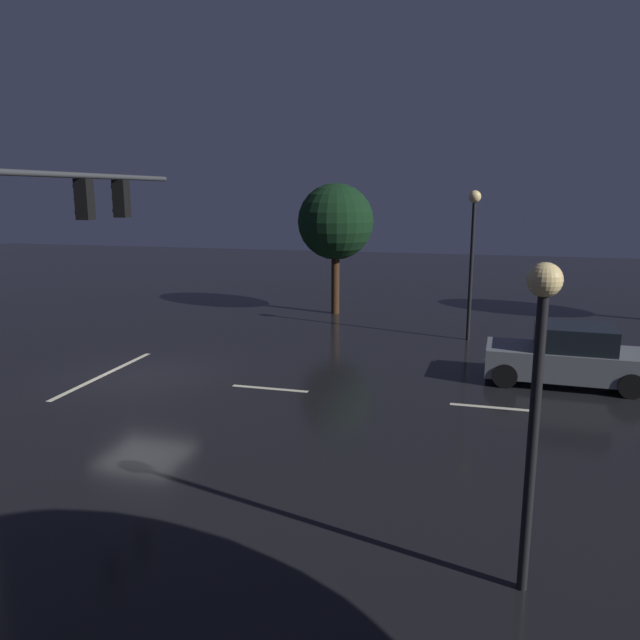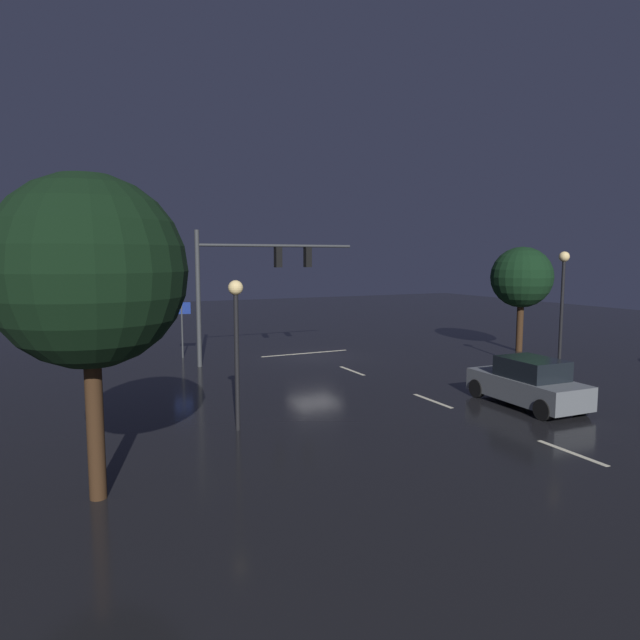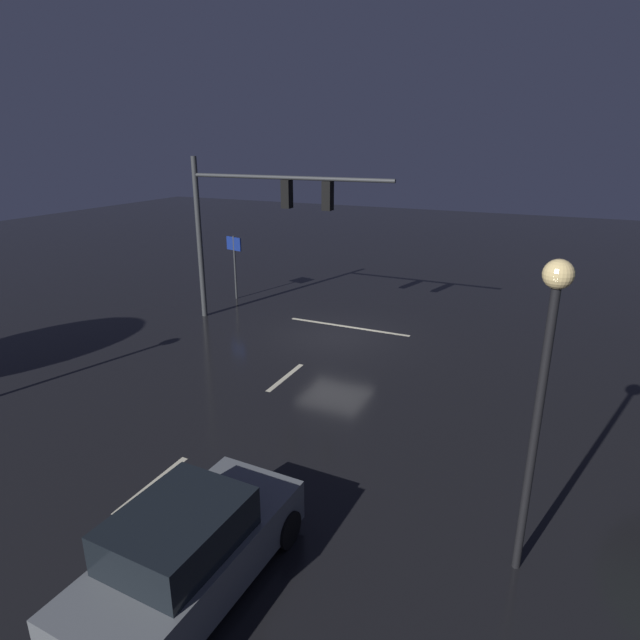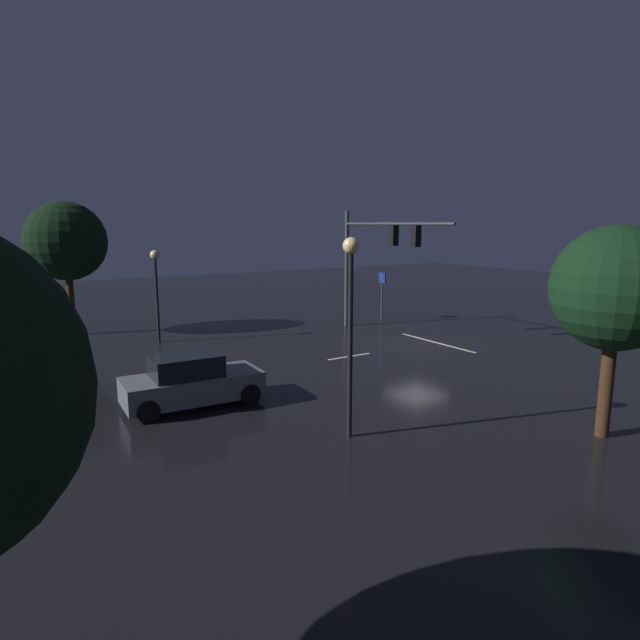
# 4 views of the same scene
# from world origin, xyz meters

# --- Properties ---
(ground_plane) EXTENTS (80.00, 80.00, 0.00)m
(ground_plane) POSITION_xyz_m (0.00, 0.00, 0.00)
(ground_plane) COLOR black
(traffic_signal_assembly) EXTENTS (8.18, 0.47, 6.44)m
(traffic_signal_assembly) POSITION_xyz_m (3.38, -0.04, 4.48)
(traffic_signal_assembly) COLOR #383A3D
(traffic_signal_assembly) RESTS_ON ground_plane
(lane_dash_far) EXTENTS (0.16, 2.20, 0.01)m
(lane_dash_far) POSITION_xyz_m (0.00, 4.00, 0.00)
(lane_dash_far) COLOR beige
(lane_dash_far) RESTS_ON ground_plane
(lane_dash_mid) EXTENTS (0.16, 2.20, 0.01)m
(lane_dash_mid) POSITION_xyz_m (0.00, 10.00, 0.00)
(lane_dash_mid) COLOR beige
(lane_dash_mid) RESTS_ON ground_plane
(lane_dash_near) EXTENTS (0.16, 2.20, 0.01)m
(lane_dash_near) POSITION_xyz_m (0.00, 16.00, 0.00)
(lane_dash_near) COLOR beige
(lane_dash_near) RESTS_ON ground_plane
(stop_bar) EXTENTS (5.00, 0.16, 0.01)m
(stop_bar) POSITION_xyz_m (0.00, -1.23, 0.00)
(stop_bar) COLOR beige
(stop_bar) RESTS_ON ground_plane
(car_approaching) EXTENTS (2.04, 4.42, 1.70)m
(car_approaching) POSITION_xyz_m (-2.57, 11.97, 0.80)
(car_approaching) COLOR slate
(car_approaching) RESTS_ON ground_plane
(street_lamp_left_kerb) EXTENTS (0.44, 0.44, 5.41)m
(street_lamp_left_kerb) POSITION_xyz_m (-7.31, 9.16, 3.75)
(street_lamp_left_kerb) COLOR black
(street_lamp_left_kerb) RESTS_ON ground_plane
(street_lamp_right_kerb) EXTENTS (0.44, 0.44, 4.50)m
(street_lamp_right_kerb) POSITION_xyz_m (7.38, 10.25, 3.20)
(street_lamp_right_kerb) COLOR black
(street_lamp_right_kerb) RESTS_ON ground_plane
(route_sign) EXTENTS (0.89, 0.29, 2.93)m
(route_sign) POSITION_xyz_m (6.25, -2.76, 2.11)
(route_sign) COLOR #383A3D
(route_sign) RESTS_ON ground_plane
(tree_left_near) EXTENTS (3.32, 3.32, 5.75)m
(tree_left_near) POSITION_xyz_m (-10.97, 3.26, 4.06)
(tree_left_near) COLOR #382314
(tree_left_near) RESTS_ON ground_plane
(tree_right_near) EXTENTS (4.02, 4.02, 6.88)m
(tree_right_near) POSITION_xyz_m (11.53, 13.57, 4.85)
(tree_right_near) COLOR #382314
(tree_right_near) RESTS_ON ground_plane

